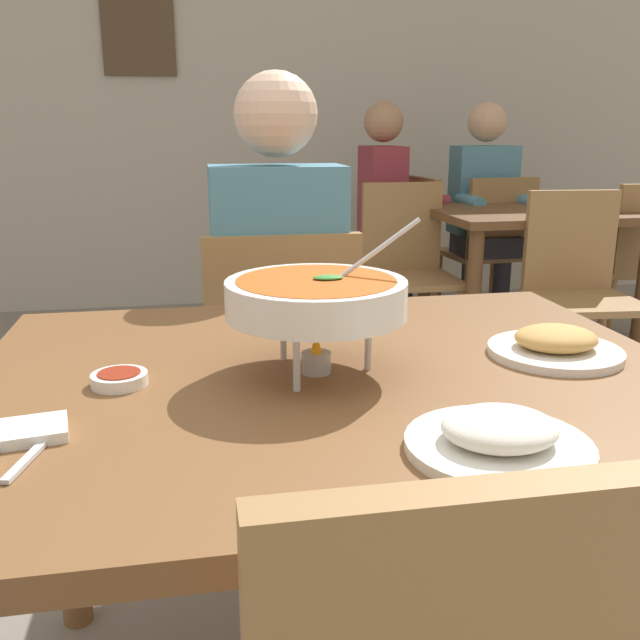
{
  "coord_description": "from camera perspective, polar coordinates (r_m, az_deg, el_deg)",
  "views": [
    {
      "loc": [
        -0.23,
        -1.09,
        1.16
      ],
      "look_at": [
        0.0,
        0.15,
        0.81
      ],
      "focal_mm": 38.83,
      "sensor_mm": 36.0,
      "label": 1
    }
  ],
  "objects": [
    {
      "name": "dining_table_far",
      "position": [
        3.75,
        16.95,
        6.59
      ],
      "size": [
        1.0,
        0.8,
        0.76
      ],
      "color": "brown",
      "rests_on": "ground_plane"
    },
    {
      "name": "curry_bowl",
      "position": [
        1.14,
        -0.32,
        1.79
      ],
      "size": [
        0.33,
        0.3,
        0.26
      ],
      "color": "silver",
      "rests_on": "dining_table_main"
    },
    {
      "name": "spoon_utensil",
      "position": [
        0.97,
        -22.32,
        -9.86
      ],
      "size": [
        0.05,
        0.17,
        0.01
      ],
      "primitive_type": "cube",
      "rotation": [
        0.0,
        0.0,
        -0.23
      ],
      "color": "silver",
      "rests_on": "dining_table_main"
    },
    {
      "name": "patron_bg_left",
      "position": [
        4.03,
        5.64,
        9.46
      ],
      "size": [
        0.45,
        0.4,
        1.31
      ],
      "color": "#2D2D38",
      "rests_on": "ground_plane"
    },
    {
      "name": "appetizer_plate",
      "position": [
        1.33,
        18.83,
        -1.95
      ],
      "size": [
        0.24,
        0.24,
        0.06
      ],
      "color": "white",
      "rests_on": "dining_table_main"
    },
    {
      "name": "chair_bg_right",
      "position": [
        3.56,
        7.14,
        4.8
      ],
      "size": [
        0.44,
        0.44,
        0.9
      ],
      "color": "olive",
      "rests_on": "ground_plane"
    },
    {
      "name": "picture_frame_hung",
      "position": [
        4.74,
        -14.77,
        22.27
      ],
      "size": [
        0.44,
        0.03,
        0.56
      ],
      "primitive_type": "cube",
      "color": "#4C3823"
    },
    {
      "name": "napkin_folded",
      "position": [
        1.02,
        -23.47,
        -8.49
      ],
      "size": [
        0.13,
        0.1,
        0.02
      ],
      "primitive_type": "cube",
      "rotation": [
        0.0,
        0.0,
        0.17
      ],
      "color": "white",
      "rests_on": "dining_table_main"
    },
    {
      "name": "sauce_dish",
      "position": [
        1.16,
        -16.22,
        -4.7
      ],
      "size": [
        0.09,
        0.09,
        0.02
      ],
      "color": "white",
      "rests_on": "dining_table_main"
    },
    {
      "name": "cafe_rear_partition",
      "position": [
        4.77,
        -8.26,
        19.38
      ],
      "size": [
        10.0,
        0.1,
        3.0
      ],
      "primitive_type": "cube",
      "color": "#BCB2A3",
      "rests_on": "ground_plane"
    },
    {
      "name": "dining_table_main",
      "position": [
        1.22,
        1.31,
        -8.97
      ],
      "size": [
        1.22,
        0.99,
        0.76
      ],
      "color": "brown",
      "rests_on": "ground_plane"
    },
    {
      "name": "chair_diner_main",
      "position": [
        1.99,
        -3.35,
        -3.67
      ],
      "size": [
        0.44,
        0.44,
        0.9
      ],
      "color": "olive",
      "rests_on": "ground_plane"
    },
    {
      "name": "rice_plate",
      "position": [
        0.92,
        14.53,
        -9.34
      ],
      "size": [
        0.24,
        0.24,
        0.06
      ],
      "color": "white",
      "rests_on": "dining_table_main"
    },
    {
      "name": "chair_bg_middle",
      "position": [
        4.2,
        13.92,
        6.08
      ],
      "size": [
        0.48,
        0.48,
        0.9
      ],
      "color": "olive",
      "rests_on": "ground_plane"
    },
    {
      "name": "patron_bg_middle",
      "position": [
        4.19,
        13.43,
        9.35
      ],
      "size": [
        0.4,
        0.45,
        1.31
      ],
      "color": "#2D2D38",
      "rests_on": "ground_plane"
    },
    {
      "name": "chair_bg_left",
      "position": [
        4.04,
        6.86,
        6.07
      ],
      "size": [
        0.48,
        0.48,
        0.9
      ],
      "color": "olive",
      "rests_on": "ground_plane"
    },
    {
      "name": "diner_main",
      "position": [
        1.96,
        -3.58,
        3.17
      ],
      "size": [
        0.4,
        0.45,
        1.31
      ],
      "color": "#2D2D38",
      "rests_on": "ground_plane"
    },
    {
      "name": "chair_bg_window",
      "position": [
        3.29,
        20.42,
        3.05
      ],
      "size": [
        0.48,
        0.48,
        0.9
      ],
      "color": "olive",
      "rests_on": "ground_plane"
    }
  ]
}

